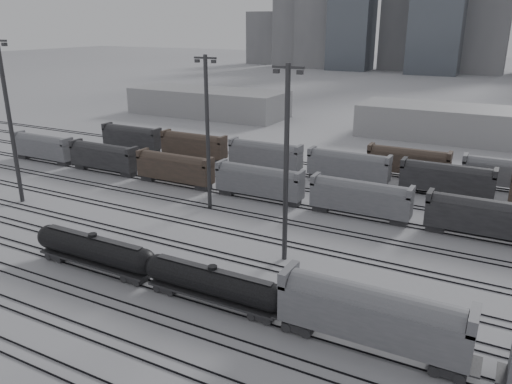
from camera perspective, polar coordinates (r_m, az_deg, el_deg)
The scene contains 13 objects.
ground at distance 53.58m, azimuth -7.13°, elevation -12.55°, with size 900.00×900.00×0.00m, color silver.
tracks at distance 66.86m, azimuth 1.46°, elevation -5.65°, with size 220.00×71.50×0.16m.
tank_car_a at distance 61.78m, azimuth -18.00°, elevation -6.29°, with size 17.64×2.94×4.36m.
tank_car_b at distance 52.19m, azimuth -4.93°, elevation -10.32°, with size 16.85×2.81×4.17m.
hopper_car_a at distance 45.85m, azimuth 13.13°, elevation -13.35°, with size 16.83×3.34×6.02m.
light_mast_a at distance 86.99m, azimuth -26.36°, elevation 7.54°, with size 4.12×0.66×25.75m.
light_mast_b at distance 75.80m, azimuth -5.56°, elevation 7.05°, with size 3.75×0.60×23.42m.
light_mast_c at distance 57.97m, azimuth 3.48°, elevation 3.53°, with size 3.78×0.60×23.60m.
bg_string_near at distance 75.85m, azimuth 11.82°, elevation -0.82°, with size 151.00×3.00×5.60m.
bg_string_mid at distance 89.11m, azimuth 20.95°, elevation 1.26°, with size 151.00×3.00×5.60m.
warehouse_left at distance 159.90m, azimuth -5.52°, elevation 10.17°, with size 50.00×18.00×8.00m, color #9E9EA1.
warehouse_mid at distance 135.27m, azimuth 20.40°, elevation 7.51°, with size 40.00×18.00×8.00m, color #9E9EA1.
skyline at distance 317.57m, azimuth 26.37°, elevation 18.23°, with size 316.00×22.40×95.00m.
Camera 1 is at (26.95, -37.08, 27.74)m, focal length 35.00 mm.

